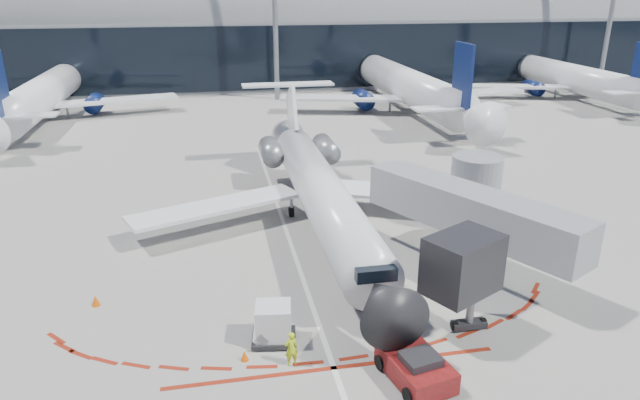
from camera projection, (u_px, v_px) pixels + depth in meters
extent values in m
plane|color=gray|center=(293.00, 250.00, 34.20)|extent=(260.00, 260.00, 0.00)
cube|color=silver|center=(288.00, 236.00, 36.04)|extent=(0.25, 40.00, 0.01)
cube|color=maroon|center=(334.00, 368.00, 23.64)|extent=(14.00, 0.25, 0.01)
cube|color=gray|center=(233.00, 50.00, 92.09)|extent=(150.00, 24.00, 10.00)
cylinder|color=gray|center=(231.00, 18.00, 90.32)|extent=(150.00, 24.00, 24.00)
cube|color=black|center=(237.00, 59.00, 81.03)|extent=(150.00, 0.20, 9.00)
cube|color=gray|center=(471.00, 211.00, 30.41)|extent=(8.22, 12.61, 2.30)
cube|color=black|center=(463.00, 264.00, 24.60)|extent=(3.86, 3.44, 2.60)
cylinder|color=gray|center=(471.00, 306.00, 25.96)|extent=(0.36, 0.36, 2.40)
cube|color=black|center=(469.00, 324.00, 26.30)|extent=(1.60, 0.60, 0.30)
cylinder|color=gray|center=(475.00, 192.00, 36.65)|extent=(3.20, 3.20, 4.80)
cylinder|color=black|center=(471.00, 223.00, 37.41)|extent=(4.00, 4.00, 0.50)
cylinder|color=gray|center=(275.00, 4.00, 74.73)|extent=(0.70, 0.70, 25.00)
cylinder|color=gray|center=(613.00, 2.00, 83.70)|extent=(0.70, 0.70, 25.00)
cylinder|color=silver|center=(322.00, 194.00, 36.04)|extent=(2.89, 23.55, 2.89)
cone|color=black|center=(384.00, 301.00, 23.86)|extent=(2.89, 3.00, 2.89)
cone|color=silver|center=(291.00, 140.00, 48.61)|extent=(2.89, 3.85, 2.89)
cube|color=black|center=(373.00, 269.00, 25.22)|extent=(1.82, 1.50, 0.59)
cube|color=silver|center=(216.00, 206.00, 36.66)|extent=(11.47, 6.80, 0.33)
cube|color=silver|center=(412.00, 193.00, 39.04)|extent=(11.47, 6.80, 0.33)
cube|color=silver|center=(292.00, 112.00, 46.72)|extent=(0.27, 5.02, 5.11)
cube|color=silver|center=(288.00, 84.00, 48.10)|extent=(7.71, 1.71, 0.17)
cylinder|color=slate|center=(271.00, 151.00, 44.20)|extent=(1.61, 3.64, 1.61)
cylinder|color=slate|center=(326.00, 149.00, 44.98)|extent=(1.61, 3.64, 1.61)
cylinder|color=black|center=(361.00, 304.00, 27.78)|extent=(0.24, 0.60, 0.60)
cylinder|color=black|center=(291.00, 212.00, 38.98)|extent=(0.32, 0.69, 0.69)
cylinder|color=black|center=(337.00, 209.00, 39.55)|extent=(0.32, 0.69, 0.69)
cylinder|color=gray|center=(362.00, 299.00, 27.68)|extent=(0.19, 0.19, 1.18)
cube|color=#510E0B|center=(415.00, 367.00, 22.81)|extent=(2.65, 3.57, 0.91)
cube|color=black|center=(421.00, 359.00, 22.33)|extent=(1.63, 1.48, 0.35)
cylinder|color=gray|center=(388.00, 342.00, 24.78)|extent=(0.65, 2.58, 0.10)
cylinder|color=black|center=(409.00, 396.00, 21.58)|extent=(0.41, 0.69, 0.64)
cylinder|color=black|center=(451.00, 383.00, 22.29)|extent=(0.41, 0.69, 0.64)
cylinder|color=black|center=(381.00, 362.00, 23.49)|extent=(0.41, 0.69, 0.64)
cylinder|color=black|center=(420.00, 351.00, 24.19)|extent=(0.41, 0.69, 0.64)
imported|color=#B7D816|center=(291.00, 349.00, 23.59)|extent=(0.63, 0.48, 1.57)
cube|color=black|center=(274.00, 338.00, 25.39)|extent=(2.14, 1.90, 0.21)
cube|color=silver|center=(273.00, 321.00, 25.08)|extent=(1.73, 1.65, 1.54)
cylinder|color=black|center=(256.00, 348.00, 24.79)|extent=(0.12, 0.20, 0.19)
cylinder|color=black|center=(291.00, 347.00, 24.86)|extent=(0.12, 0.20, 0.19)
cylinder|color=black|center=(257.00, 332.00, 25.96)|extent=(0.12, 0.20, 0.19)
cylinder|color=black|center=(291.00, 331.00, 26.03)|extent=(0.12, 0.20, 0.19)
cone|color=#EB5604|center=(96.00, 301.00, 28.15)|extent=(0.41, 0.41, 0.57)
cone|color=#EB5604|center=(245.00, 356.00, 24.05)|extent=(0.34, 0.34, 0.47)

